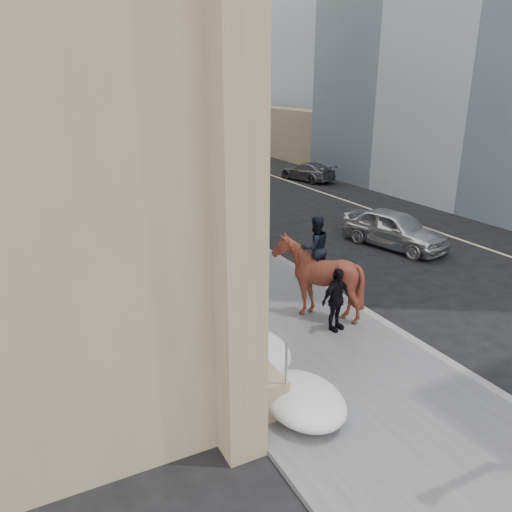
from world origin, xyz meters
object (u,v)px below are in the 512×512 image
at_px(mounted_horse_right, 317,274).
at_px(car_grey, 308,172).
at_px(car_silver, 394,229).
at_px(pedestrian, 336,299).
at_px(mounted_horse_left, 174,257).

relative_size(mounted_horse_right, car_grey, 0.69).
bearing_deg(car_silver, pedestrian, -155.55).
relative_size(mounted_horse_left, pedestrian, 1.56).
bearing_deg(car_silver, mounted_horse_left, 169.13).
relative_size(pedestrian, car_silver, 0.39).
xyz_separation_m(mounted_horse_right, car_silver, (6.21, 3.90, -0.59)).
xyz_separation_m(mounted_horse_left, car_silver, (9.07, 0.40, -0.43)).
distance_m(mounted_horse_right, car_grey, 20.04).
distance_m(mounted_horse_left, mounted_horse_right, 4.52).
distance_m(mounted_horse_right, car_silver, 7.36).
height_order(mounted_horse_left, car_grey, mounted_horse_left).
xyz_separation_m(car_silver, car_grey, (4.32, 13.14, -0.15)).
height_order(mounted_horse_left, pedestrian, mounted_horse_left).
relative_size(mounted_horse_right, car_silver, 0.64).
height_order(mounted_horse_left, mounted_horse_right, mounted_horse_right).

